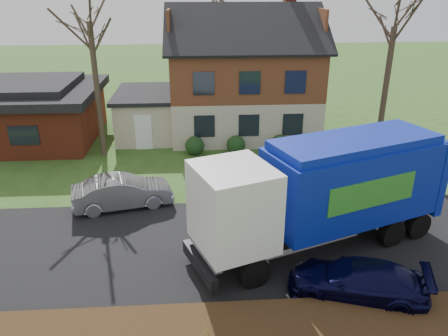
{
  "coord_description": "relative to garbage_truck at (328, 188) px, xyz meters",
  "views": [
    {
      "loc": [
        -1.1,
        -14.08,
        9.16
      ],
      "look_at": [
        0.02,
        2.5,
        2.12
      ],
      "focal_mm": 35.0,
      "sensor_mm": 36.0,
      "label": 1
    }
  ],
  "objects": [
    {
      "name": "ranch_house",
      "position": [
        -15.59,
        13.21,
        -0.58
      ],
      "size": [
        9.8,
        8.2,
        3.7
      ],
      "color": "maroon",
      "rests_on": "ground"
    },
    {
      "name": "tree_front_east",
      "position": [
        5.8,
        9.32,
        5.85
      ],
      "size": [
        3.65,
        3.65,
        10.14
      ],
      "color": "#403026",
      "rests_on": "ground"
    },
    {
      "name": "ground",
      "position": [
        -3.59,
        0.21,
        -2.39
      ],
      "size": [
        120.0,
        120.0,
        0.0
      ],
      "primitive_type": "plane",
      "color": "#2E4F1A",
      "rests_on": "ground"
    },
    {
      "name": "grass_clump_mid",
      "position": [
        -4.53,
        -5.09,
        -1.58
      ],
      "size": [
        0.36,
        0.3,
        1.02
      ],
      "color": "#A28D47",
      "rests_on": "mulch_verge"
    },
    {
      "name": "road",
      "position": [
        -3.59,
        0.21,
        -2.38
      ],
      "size": [
        80.0,
        7.0,
        0.02
      ],
      "primitive_type": "cube",
      "color": "black",
      "rests_on": "ground"
    },
    {
      "name": "navy_wagon",
      "position": [
        0.2,
        -3.02,
        -1.77
      ],
      "size": [
        4.6,
        2.97,
        1.24
      ],
      "primitive_type": "imported",
      "rotation": [
        0.0,
        0.0,
        -1.89
      ],
      "color": "black",
      "rests_on": "ground"
    },
    {
      "name": "main_house",
      "position": [
        -2.1,
        14.12,
        1.64
      ],
      "size": [
        12.95,
        8.95,
        9.26
      ],
      "color": "beige",
      "rests_on": "ground"
    },
    {
      "name": "silver_sedan",
      "position": [
        -7.99,
        3.63,
        -1.68
      ],
      "size": [
        4.54,
        2.47,
        1.42
      ],
      "primitive_type": "imported",
      "rotation": [
        0.0,
        0.0,
        1.81
      ],
      "color": "#929599",
      "rests_on": "ground"
    },
    {
      "name": "garbage_truck",
      "position": [
        0.0,
        0.0,
        0.0
      ],
      "size": [
        9.96,
        5.84,
        4.14
      ],
      "rotation": [
        0.0,
        0.0,
        0.36
      ],
      "color": "black",
      "rests_on": "ground"
    }
  ]
}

